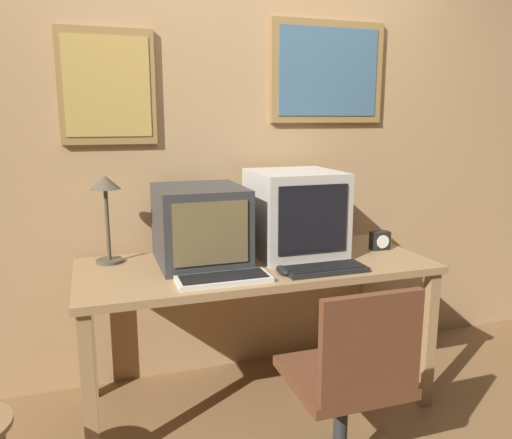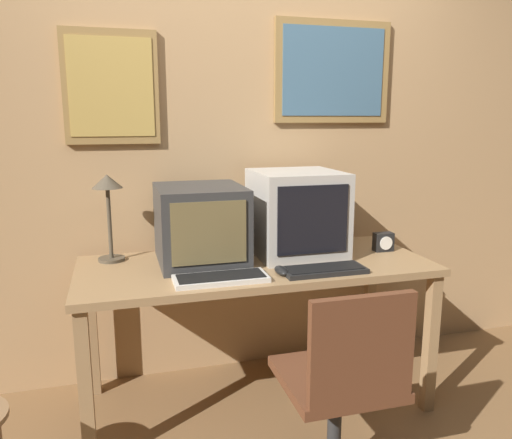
% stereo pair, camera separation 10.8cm
% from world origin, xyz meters
% --- Properties ---
extents(wall_back, '(8.00, 0.08, 2.60)m').
position_xyz_m(wall_back, '(0.00, 1.18, 1.31)').
color(wall_back, tan).
rests_on(wall_back, ground_plane).
extents(desk, '(1.73, 0.72, 0.75)m').
position_xyz_m(desk, '(0.00, 0.73, 0.67)').
color(desk, '#99754C').
rests_on(desk, ground_plane).
extents(monitor_left, '(0.42, 0.48, 0.38)m').
position_xyz_m(monitor_left, '(-0.26, 0.83, 0.94)').
color(monitor_left, '#333333').
rests_on(monitor_left, desk).
extents(monitor_right, '(0.44, 0.46, 0.44)m').
position_xyz_m(monitor_right, '(0.25, 0.83, 0.97)').
color(monitor_right, '#B7B2A8').
rests_on(monitor_right, desk).
extents(keyboard_main, '(0.42, 0.17, 0.03)m').
position_xyz_m(keyboard_main, '(-0.23, 0.50, 0.77)').
color(keyboard_main, beige).
rests_on(keyboard_main, desk).
extents(keyboard_side, '(0.39, 0.16, 0.03)m').
position_xyz_m(keyboard_side, '(0.26, 0.49, 0.77)').
color(keyboard_side, black).
rests_on(keyboard_side, desk).
extents(mouse_near_keyboard, '(0.06, 0.12, 0.04)m').
position_xyz_m(mouse_near_keyboard, '(0.06, 0.52, 0.77)').
color(mouse_near_keyboard, black).
rests_on(mouse_near_keyboard, desk).
extents(desk_clock, '(0.10, 0.06, 0.10)m').
position_xyz_m(desk_clock, '(0.72, 0.76, 0.80)').
color(desk_clock, black).
rests_on(desk_clock, desk).
extents(desk_lamp, '(0.15, 0.15, 0.44)m').
position_xyz_m(desk_lamp, '(-0.69, 0.96, 1.08)').
color(desk_lamp, '#4C4233').
rests_on(desk_lamp, desk).
extents(office_chair, '(0.45, 0.45, 0.87)m').
position_xyz_m(office_chair, '(0.13, 0.00, 0.39)').
color(office_chair, black).
rests_on(office_chair, ground_plane).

